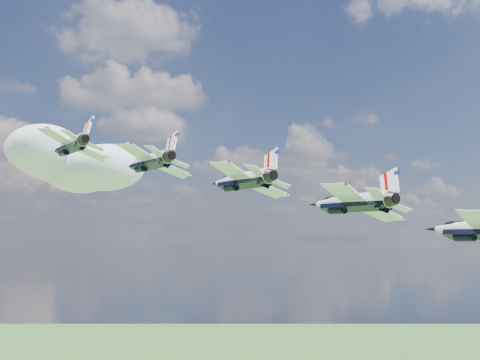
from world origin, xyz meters
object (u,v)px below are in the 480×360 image
object	(u,v)px
jet_1	(148,161)
jet_4	(479,228)
jet_3	(349,202)
jet_2	(240,180)
jet_0	(69,145)

from	to	relation	value
jet_1	jet_4	xyz separation A→B (m)	(28.80, -28.39, -9.12)
jet_3	jet_2	bearing A→B (deg)	121.24
jet_4	jet_1	bearing A→B (deg)	121.24
jet_0	jet_2	xyz separation A→B (m)	(19.20, -18.92, -6.08)
jet_2	jet_3	distance (m)	13.82
jet_0	jet_3	world-z (taller)	jet_0
jet_4	jet_2	bearing A→B (deg)	121.24
jet_0	jet_2	size ratio (longest dim) A/B	1.00
jet_1	jet_4	world-z (taller)	jet_1
jet_4	jet_3	bearing A→B (deg)	121.24
jet_2	jet_3	bearing A→B (deg)	-58.76
jet_0	jet_2	bearing A→B (deg)	-58.76
jet_0	jet_3	size ratio (longest dim) A/B	1.00
jet_0	jet_4	size ratio (longest dim) A/B	1.00
jet_1	jet_3	world-z (taller)	jet_1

